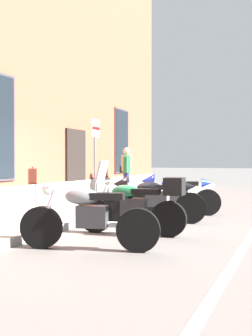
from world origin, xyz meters
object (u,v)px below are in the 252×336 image
Objects in this scene: motorcycle_black_sport at (150,197)px; motorcycle_blue_sport at (173,192)px; parking_sign at (95,149)px; pedestrian_striped_shirt at (126,169)px; pedestrian_tan_coat at (126,168)px; motorcycle_grey_naked at (87,217)px; motorcycle_green_touring at (137,204)px.

motorcycle_blue_sport reaches higher than motorcycle_black_sport.
pedestrian_striped_shirt is at bearing 9.34° from parking_sign.
pedestrian_tan_coat reaches higher than motorcycle_blue_sport.
pedestrian_striped_shirt reaches higher than motorcycle_black_sport.
motorcycle_grey_naked is at bearing -160.89° from pedestrian_striped_shirt.
pedestrian_striped_shirt is 1.06m from pedestrian_tan_coat.
motorcycle_green_touring is at bearing -9.04° from motorcycle_grey_naked.
motorcycle_green_touring is 7.01m from pedestrian_tan_coat.
pedestrian_striped_shirt is at bearing -156.70° from pedestrian_tan_coat.
parking_sign is (3.65, 1.83, 1.11)m from motorcycle_grey_naked.
motorcycle_black_sport is (2.80, 0.06, 0.06)m from motorcycle_grey_naked.
pedestrian_striped_shirt is 0.72× the size of parking_sign.
parking_sign reaches higher than motorcycle_black_sport.
parking_sign is at bearing 26.61° from motorcycle_grey_naked.
pedestrian_tan_coat is (0.97, 0.42, 0.03)m from pedestrian_striped_shirt.
pedestrian_tan_coat is at bearing 12.85° from parking_sign.
motorcycle_blue_sport is (4.11, -0.05, 0.07)m from motorcycle_grey_naked.
motorcycle_grey_naked is 1.00× the size of motorcycle_blue_sport.
pedestrian_striped_shirt is at bearing 42.25° from motorcycle_blue_sport.
motorcycle_green_touring is 1.44m from motorcycle_black_sport.
motorcycle_grey_naked is 4.11m from motorcycle_blue_sport.
motorcycle_grey_naked is 0.95× the size of motorcycle_black_sport.
parking_sign is (-3.09, -0.51, 0.56)m from pedestrian_striped_shirt.
motorcycle_green_touring is 0.92× the size of motorcycle_black_sport.
parking_sign is at bearing 103.78° from motorcycle_blue_sport.
pedestrian_tan_coat is 0.74× the size of parking_sign.
motorcycle_grey_naked is 1.40m from motorcycle_green_touring.
parking_sign is at bearing 64.31° from motorcycle_black_sport.
motorcycle_green_touring is 0.97× the size of motorcycle_blue_sport.
pedestrian_tan_coat is (3.60, 2.81, 0.52)m from motorcycle_blue_sport.
parking_sign is (-4.06, -0.93, 0.53)m from pedestrian_tan_coat.
pedestrian_striped_shirt is (3.94, 2.28, 0.50)m from motorcycle_black_sport.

